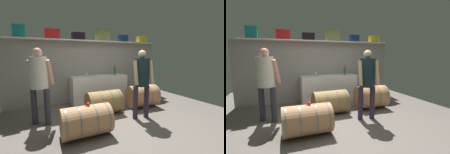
{
  "view_description": "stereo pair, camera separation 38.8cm",
  "coord_description": "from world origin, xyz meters",
  "views": [
    {
      "loc": [
        -1.73,
        -2.69,
        1.53
      ],
      "look_at": [
        0.03,
        0.72,
        0.97
      ],
      "focal_mm": 24.97,
      "sensor_mm": 36.0,
      "label": 1
    },
    {
      "loc": [
        -1.38,
        -2.85,
        1.53
      ],
      "look_at": [
        0.03,
        0.72,
        0.97
      ],
      "focal_mm": 24.97,
      "sensor_mm": 36.0,
      "label": 2
    }
  ],
  "objects": [
    {
      "name": "toolcase_teal",
      "position": [
        -1.97,
        2.09,
        2.12
      ],
      "size": [
        0.29,
        0.23,
        0.32
      ],
      "primitive_type": "cube",
      "rotation": [
        0.0,
        0.0,
        0.01
      ],
      "color": "#177C7C",
      "rests_on": "high_shelf_board"
    },
    {
      "name": "high_shelf_board",
      "position": [
        0.0,
        2.09,
        1.95
      ],
      "size": [
        4.69,
        0.4,
        0.03
      ],
      "primitive_type": "cube",
      "color": "silver",
      "rests_on": "back_wall_panel"
    },
    {
      "name": "wine_barrel_flank",
      "position": [
        1.11,
        0.86,
        0.32
      ],
      "size": [
        0.92,
        0.71,
        0.64
      ],
      "rotation": [
        0.0,
        0.0,
        -0.09
      ],
      "color": "tan",
      "rests_on": "ground"
    },
    {
      "name": "wine_glass",
      "position": [
        -0.27,
        1.8,
        0.95
      ],
      "size": [
        0.07,
        0.07,
        0.13
      ],
      "color": "white",
      "rests_on": "work_cabinet"
    },
    {
      "name": "wine_barrel_near",
      "position": [
        -0.89,
        -0.0,
        0.29
      ],
      "size": [
        0.94,
        0.61,
        0.59
      ],
      "rotation": [
        0.0,
        0.0,
        -0.03
      ],
      "color": "tan",
      "rests_on": "ground"
    },
    {
      "name": "ground_plane",
      "position": [
        0.0,
        0.56,
        -0.01
      ],
      "size": [
        6.3,
        7.67,
        0.02
      ],
      "primitive_type": "cube",
      "color": "#605852"
    },
    {
      "name": "toolcase_yellow",
      "position": [
        1.98,
        2.09,
        2.08
      ],
      "size": [
        0.34,
        0.25,
        0.23
      ],
      "primitive_type": "cube",
      "rotation": [
        0.0,
        0.0,
        -0.04
      ],
      "color": "yellow",
      "rests_on": "high_shelf_board"
    },
    {
      "name": "back_wall_panel",
      "position": [
        0.0,
        2.24,
        0.96
      ],
      "size": [
        5.1,
        0.1,
        1.93
      ],
      "primitive_type": "cube",
      "color": "gray",
      "rests_on": "ground"
    },
    {
      "name": "work_cabinet",
      "position": [
        0.19,
        1.91,
        0.43
      ],
      "size": [
        1.82,
        0.53,
        0.86
      ],
      "primitive_type": "cube",
      "color": "white",
      "rests_on": "ground"
    },
    {
      "name": "wine_barrel_far",
      "position": [
        -0.12,
        0.86,
        0.3
      ],
      "size": [
        0.88,
        0.61,
        0.61
      ],
      "rotation": [
        0.0,
        0.0,
        -0.01
      ],
      "color": "olive",
      "rests_on": "ground"
    },
    {
      "name": "visitor_tasting",
      "position": [
        0.55,
        0.2,
        1.0
      ],
      "size": [
        0.51,
        0.42,
        1.63
      ],
      "rotation": [
        0.0,
        0.0,
        -3.33
      ],
      "color": "#33273B",
      "rests_on": "ground"
    },
    {
      "name": "tasting_cup",
      "position": [
        -0.84,
        -0.0,
        0.61
      ],
      "size": [
        0.06,
        0.06,
        0.05
      ],
      "primitive_type": "cylinder",
      "color": "red",
      "rests_on": "wine_barrel_near"
    },
    {
      "name": "winemaker_pouring",
      "position": [
        -1.61,
        0.93,
        1.02
      ],
      "size": [
        0.55,
        0.5,
        1.67
      ],
      "rotation": [
        0.0,
        0.0,
        -0.56
      ],
      "color": "#2C2D39",
      "rests_on": "ground"
    },
    {
      "name": "toolcase_olive",
      "position": [
        0.38,
        2.09,
        2.14
      ],
      "size": [
        0.42,
        0.31,
        0.36
      ],
      "primitive_type": "cube",
      "rotation": [
        0.0,
        0.0,
        0.07
      ],
      "color": "olive",
      "rests_on": "high_shelf_board"
    },
    {
      "name": "toolcase_navy",
      "position": [
        1.18,
        2.09,
        2.08
      ],
      "size": [
        0.31,
        0.2,
        0.23
      ],
      "primitive_type": "cube",
      "rotation": [
        0.0,
        0.0,
        -0.02
      ],
      "color": "navy",
      "rests_on": "high_shelf_board"
    },
    {
      "name": "toolcase_black",
      "position": [
        -0.42,
        2.09,
        2.07
      ],
      "size": [
        0.38,
        0.32,
        0.22
      ],
      "primitive_type": "cube",
      "rotation": [
        0.0,
        0.0,
        -0.08
      ],
      "color": "black",
      "rests_on": "high_shelf_board"
    },
    {
      "name": "wine_bottle_green",
      "position": [
        0.73,
        1.87,
        1.0
      ],
      "size": [
        0.07,
        0.07,
        0.32
      ],
      "color": "#345929",
      "rests_on": "work_cabinet"
    },
    {
      "name": "toolcase_red",
      "position": [
        -1.15,
        2.09,
        2.1
      ],
      "size": [
        0.4,
        0.27,
        0.27
      ],
      "primitive_type": "cube",
      "rotation": [
        0.0,
        0.0,
        -0.04
      ],
      "color": "red",
      "rests_on": "high_shelf_board"
    }
  ]
}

